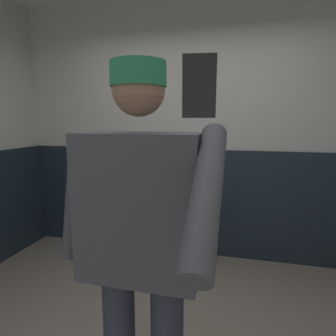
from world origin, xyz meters
TOP-DOWN VIEW (x-y plane):
  - wall_back at (0.00, 1.66)m, footprint 4.70×0.12m
  - wainscot_band_back at (0.00, 1.58)m, footprint 4.10×0.03m
  - urinal_solo at (-0.02, 1.44)m, footprint 0.40×0.34m
  - person at (0.07, -0.48)m, footprint 0.70×0.60m
  - cell_phone at (0.37, -0.98)m, footprint 0.06×0.03m

SIDE VIEW (x-z plane):
  - wainscot_band_back at x=0.00m, z-range 0.00..1.22m
  - urinal_solo at x=-0.02m, z-range 0.16..1.40m
  - person at x=0.07m, z-range 0.16..1.91m
  - wall_back at x=0.00m, z-range 0.00..2.87m
  - cell_phone at x=0.37m, z-range 1.54..1.65m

